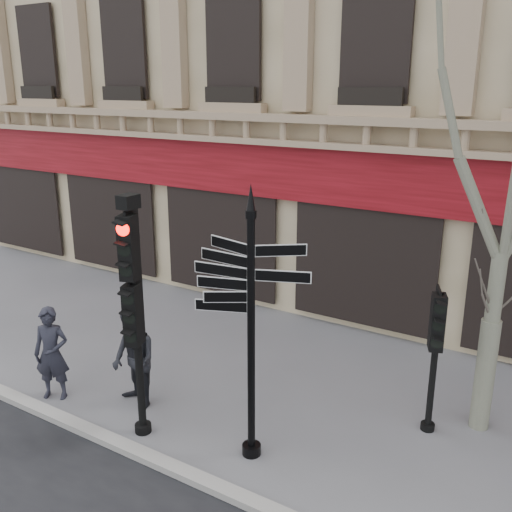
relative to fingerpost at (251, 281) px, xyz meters
The scene contains 7 objects.
ground 2.94m from the fingerpost, 128.87° to the left, with size 80.00×80.00×0.00m, color slate.
kerb 3.01m from the fingerpost, 108.61° to the right, with size 80.00×0.25×0.12m, color #989590.
fingerpost is the anchor object (origin of this frame).
traffic_signal_main 1.95m from the fingerpost, 166.29° to the right, with size 0.52×0.45×4.03m.
traffic_signal_secondary 3.26m from the fingerpost, 44.52° to the left, with size 0.49×0.43×2.45m.
pedestrian_a 4.51m from the fingerpost, behind, with size 0.64×0.42×1.77m, color #21212C.
pedestrian_b 3.20m from the fingerpost, behind, with size 0.89×0.69×1.83m, color black.
Camera 1 is at (4.46, -6.90, 5.60)m, focal length 40.00 mm.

